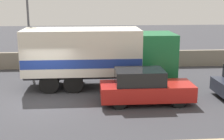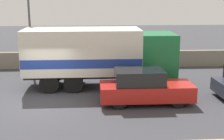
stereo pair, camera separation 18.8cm
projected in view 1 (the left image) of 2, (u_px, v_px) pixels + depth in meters
name	position (u px, v px, depth m)	size (l,w,h in m)	color
ground_plane	(46.00, 104.00, 15.07)	(80.00, 80.00, 0.00)	#38383D
stone_wall_backdrop	(60.00, 60.00, 22.32)	(60.00, 0.35, 1.18)	gray
street_lamp	(27.00, 3.00, 20.14)	(0.56, 0.28, 8.14)	#4C4C51
box_truck	(97.00, 54.00, 17.46)	(8.38, 2.57, 3.32)	#196B38
car_hatchback	(144.00, 87.00, 14.99)	(4.45, 1.75, 1.67)	#B21E19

